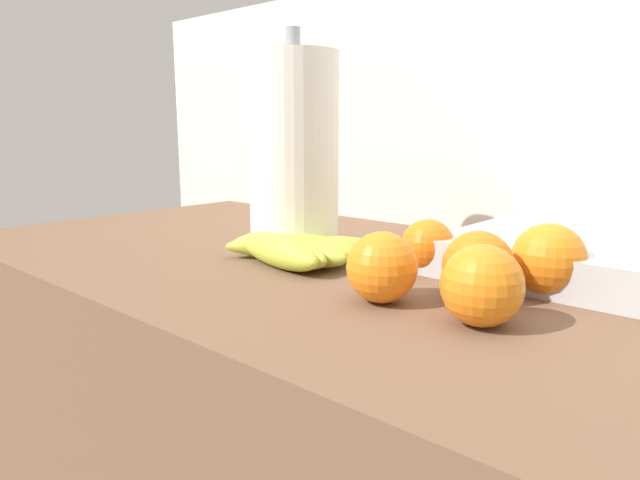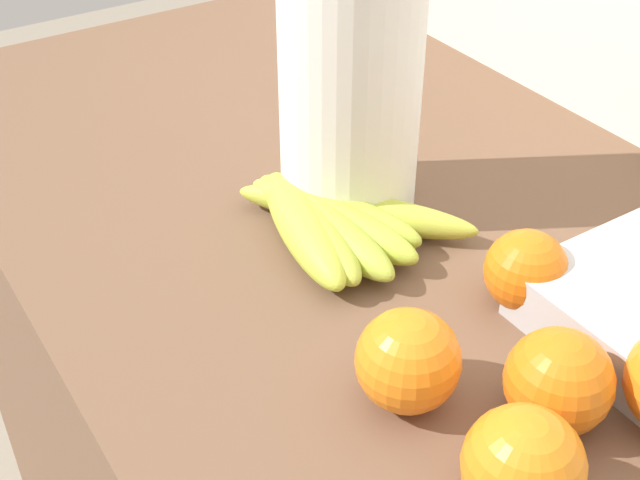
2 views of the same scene
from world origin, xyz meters
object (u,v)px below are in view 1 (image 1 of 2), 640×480
object	(u,v)px
orange_center	(428,246)
sink_basin	(630,260)
orange_far_right	(382,267)
banana_bunch	(289,249)
orange_back_left	(478,266)
paper_towel_roll	(294,155)
orange_right	(548,260)
orange_back_right	(482,286)

from	to	relation	value
orange_center	sink_basin	size ratio (longest dim) A/B	0.17
orange_far_right	sink_basin	bearing A→B (deg)	58.47
banana_bunch	orange_back_left	xyz separation A→B (m)	(0.25, 0.02, 0.02)
orange_center	paper_towel_roll	size ratio (longest dim) A/B	0.21
banana_bunch	orange_right	xyz separation A→B (m)	(0.30, 0.08, 0.02)
orange_back_left	orange_right	xyz separation A→B (m)	(0.05, 0.07, 0.00)
orange_back_right	sink_basin	bearing A→B (deg)	78.10
orange_back_left	sink_basin	distance (m)	0.21
orange_back_left	paper_towel_roll	distance (m)	0.32
orange_center	orange_back_right	xyz separation A→B (m)	(0.14, -0.14, 0.00)
orange_back_left	orange_back_right	world-z (taller)	orange_back_right
orange_right	paper_towel_roll	bearing A→B (deg)	-175.35
orange_far_right	orange_back_right	xyz separation A→B (m)	(0.11, 0.00, 0.00)
orange_right	orange_back_right	world-z (taller)	orange_right
banana_bunch	orange_back_right	distance (m)	0.30
orange_right	sink_basin	bearing A→B (deg)	69.62
sink_basin	orange_back_left	bearing A→B (deg)	-115.88
orange_back_left	sink_basin	xyz separation A→B (m)	(0.09, 0.19, -0.01)
orange_center	orange_back_left	bearing A→B (deg)	-34.01
orange_center	orange_back_right	size ratio (longest dim) A/B	0.88
orange_far_right	orange_center	bearing A→B (deg)	103.01
orange_center	banana_bunch	bearing A→B (deg)	-151.98
orange_center	orange_right	bearing A→B (deg)	-0.76
orange_far_right	orange_right	distance (m)	0.18
orange_far_right	orange_back_left	size ratio (longest dim) A/B	1.00
orange_back_left	sink_basin	world-z (taller)	sink_basin
banana_bunch	orange_right	bearing A→B (deg)	14.98
sink_basin	orange_back_right	bearing A→B (deg)	-101.90
orange_far_right	sink_basin	size ratio (longest dim) A/B	0.19
banana_bunch	orange_far_right	distance (m)	0.20
orange_far_right	orange_back_right	size ratio (longest dim) A/B	0.98
paper_towel_roll	banana_bunch	bearing A→B (deg)	-51.27
banana_bunch	orange_center	world-z (taller)	orange_center
orange_far_right	paper_towel_roll	size ratio (longest dim) A/B	0.24
paper_towel_roll	orange_right	bearing A→B (deg)	4.65
orange_right	orange_back_right	xyz separation A→B (m)	(-0.01, -0.13, -0.00)
banana_bunch	orange_back_right	xyz separation A→B (m)	(0.29, -0.05, 0.02)
orange_center	orange_back_right	world-z (taller)	orange_back_right
orange_back_right	orange_center	bearing A→B (deg)	135.59
banana_bunch	orange_right	size ratio (longest dim) A/B	2.50
orange_center	sink_basin	world-z (taller)	sink_basin
orange_back_left	orange_center	distance (m)	0.12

